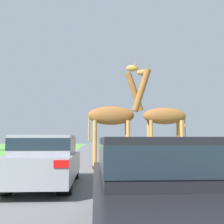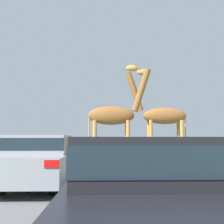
{
  "view_description": "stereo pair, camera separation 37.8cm",
  "coord_description": "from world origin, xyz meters",
  "px_view_note": "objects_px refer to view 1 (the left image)",
  "views": [
    {
      "loc": [
        -1.45,
        0.97,
        1.34
      ],
      "look_at": [
        -0.62,
        14.13,
        2.61
      ],
      "focal_mm": 45.0,
      "sensor_mm": 36.0,
      "label": 1
    },
    {
      "loc": [
        -1.07,
        0.96,
        1.34
      ],
      "look_at": [
        -0.62,
        14.13,
        2.61
      ],
      "focal_mm": 45.0,
      "sensor_mm": 36.0,
      "label": 2
    }
  ],
  "objects_px": {
    "giraffe_near_road": "(114,118)",
    "car_queue_left": "(45,159)",
    "car_lead_maroon": "(170,190)",
    "giraffe_companion": "(161,116)",
    "car_queue_right": "(138,146)"
  },
  "relations": [
    {
      "from": "giraffe_companion",
      "to": "car_queue_left",
      "type": "height_order",
      "value": "giraffe_companion"
    },
    {
      "from": "car_lead_maroon",
      "to": "car_queue_left",
      "type": "distance_m",
      "value": 5.43
    },
    {
      "from": "car_lead_maroon",
      "to": "car_queue_right",
      "type": "height_order",
      "value": "car_queue_right"
    },
    {
      "from": "giraffe_companion",
      "to": "car_queue_left",
      "type": "bearing_deg",
      "value": 132.71
    },
    {
      "from": "giraffe_near_road",
      "to": "car_queue_left",
      "type": "height_order",
      "value": "giraffe_near_road"
    },
    {
      "from": "giraffe_companion",
      "to": "car_queue_right",
      "type": "xyz_separation_m",
      "value": [
        0.57,
        10.42,
        -1.6
      ]
    },
    {
      "from": "car_queue_left",
      "to": "giraffe_companion",
      "type": "bearing_deg",
      "value": 44.28
    },
    {
      "from": "giraffe_near_road",
      "to": "giraffe_companion",
      "type": "bearing_deg",
      "value": 75.81
    },
    {
      "from": "giraffe_companion",
      "to": "car_lead_maroon",
      "type": "height_order",
      "value": "giraffe_companion"
    },
    {
      "from": "giraffe_near_road",
      "to": "car_queue_left",
      "type": "xyz_separation_m",
      "value": [
        -2.35,
        -4.86,
        -1.56
      ]
    },
    {
      "from": "giraffe_near_road",
      "to": "car_queue_right",
      "type": "xyz_separation_m",
      "value": [
        2.69,
        9.92,
        -1.52
      ]
    },
    {
      "from": "giraffe_companion",
      "to": "car_queue_right",
      "type": "relative_size",
      "value": 1.14
    },
    {
      "from": "giraffe_companion",
      "to": "car_lead_maroon",
      "type": "bearing_deg",
      "value": 165.46
    },
    {
      "from": "car_queue_left",
      "to": "car_queue_right",
      "type": "bearing_deg",
      "value": 71.18
    },
    {
      "from": "giraffe_companion",
      "to": "car_queue_left",
      "type": "relative_size",
      "value": 1.08
    }
  ]
}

